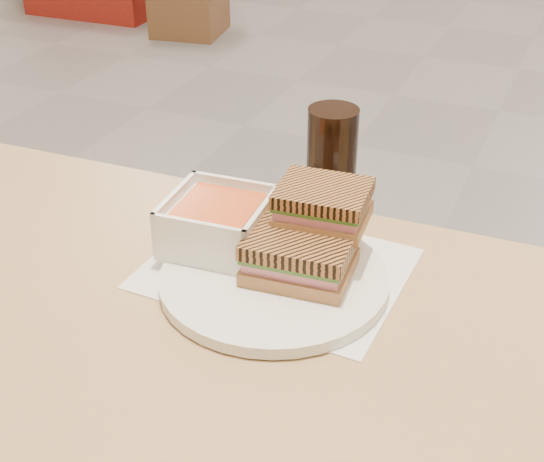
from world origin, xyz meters
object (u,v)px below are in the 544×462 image
at_px(soup_bowl, 218,224).
at_px(cola_glass, 332,160).
at_px(panini_lower, 300,254).
at_px(main_table, 166,388).
at_px(plate, 274,279).

relative_size(soup_bowl, cola_glass, 0.88).
relative_size(soup_bowl, panini_lower, 1.00).
bearing_deg(main_table, soup_bowl, 89.73).
distance_m(plate, soup_bowl, 0.11).
bearing_deg(cola_glass, main_table, -105.21).
relative_size(main_table, cola_glass, 7.54).
relative_size(main_table, soup_bowl, 8.55).
bearing_deg(soup_bowl, main_table, -90.27).
relative_size(plate, soup_bowl, 2.10).
height_order(panini_lower, cola_glass, cola_glass).
height_order(main_table, plate, plate).
bearing_deg(main_table, cola_glass, 74.79).
bearing_deg(soup_bowl, plate, -21.11).
bearing_deg(main_table, plate, 50.87).
relative_size(plate, cola_glass, 1.85).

